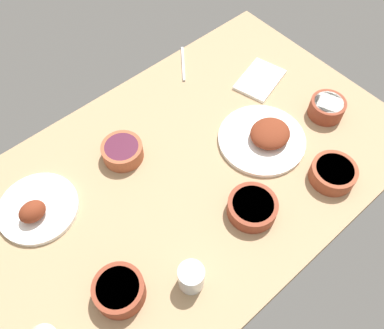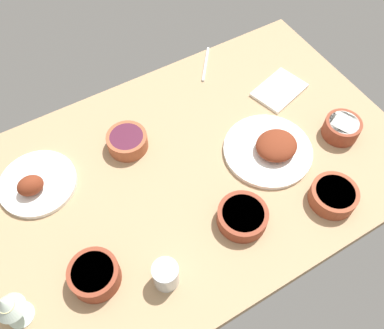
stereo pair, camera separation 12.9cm
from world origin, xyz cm
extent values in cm
cube|color=tan|center=(0.00, 0.00, 2.00)|extent=(140.00, 90.00, 4.00)
cylinder|color=white|center=(24.55, -7.10, 4.80)|extent=(29.00, 29.00, 1.60)
ellipsoid|color=maroon|center=(26.32, -8.59, 8.06)|extent=(13.59, 12.48, 5.34)
cylinder|color=white|center=(-44.38, 18.97, 4.80)|extent=(23.94, 23.94, 1.60)
ellipsoid|color=maroon|center=(-46.33, 16.74, 8.34)|extent=(7.91, 6.26, 5.96)
cylinder|color=#A35133|center=(-13.85, 18.07, 6.72)|extent=(13.23, 13.23, 5.44)
cylinder|color=#4C192D|center=(-13.85, 18.07, 8.94)|extent=(10.85, 10.85, 1.00)
cylinder|color=brown|center=(-40.50, -17.78, 7.16)|extent=(13.62, 13.62, 6.32)
cylinder|color=#DBCC7A|center=(-40.50, -17.78, 9.82)|extent=(11.17, 11.17, 1.00)
cylinder|color=brown|center=(3.29, -23.28, 6.48)|extent=(14.83, 14.83, 4.96)
cylinder|color=#9E3314|center=(3.29, -23.28, 8.46)|extent=(12.16, 12.16, 1.00)
cylinder|color=brown|center=(49.85, -13.37, 7.07)|extent=(11.99, 11.99, 6.14)
cylinder|color=white|center=(49.85, -13.37, 9.64)|extent=(9.83, 9.83, 1.00)
cylinder|color=brown|center=(30.60, -31.42, 6.64)|extent=(14.18, 14.18, 5.28)
cylinder|color=brown|center=(30.60, -31.42, 8.78)|extent=(11.63, 11.63, 1.00)
cylinder|color=silver|center=(-24.27, -27.65, 8.28)|extent=(7.08, 7.08, 8.55)
cube|color=white|center=(44.22, 12.54, 4.60)|extent=(21.22, 17.26, 1.20)
cube|color=silver|center=(28.35, 37.83, 4.40)|extent=(11.79, 14.76, 0.80)
camera|label=1|loc=(-46.12, -53.14, 113.89)|focal=38.16mm
camera|label=2|loc=(-35.67, -60.65, 113.89)|focal=38.16mm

